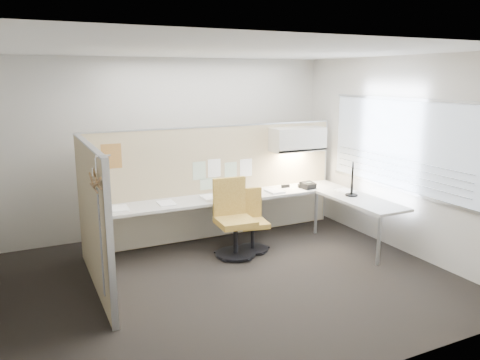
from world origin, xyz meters
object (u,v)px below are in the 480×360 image
monitor (352,178)px  phone (308,185)px  desk (252,204)px  chair_right (251,222)px  chair_left (233,220)px

monitor → phone: bearing=66.0°
monitor → phone: 0.79m
desk → chair_right: chair_right is taller
chair_right → monitor: size_ratio=1.86×
chair_right → monitor: 1.68m
desk → chair_right: (-0.16, -0.30, -0.19)m
desk → phone: (1.03, 0.02, 0.18)m
chair_left → desk: bearing=40.8°
phone → chair_right: bearing=-171.2°
desk → chair_left: size_ratio=3.69×
chair_right → phone: size_ratio=3.92×
desk → phone: bearing=1.2°
chair_right → desk: bearing=70.3°
desk → monitor: bearing=-25.7°
monitor → phone: (-0.34, 0.68, -0.22)m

